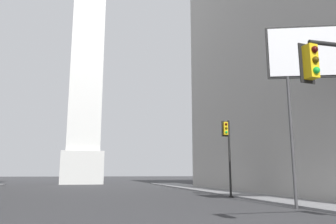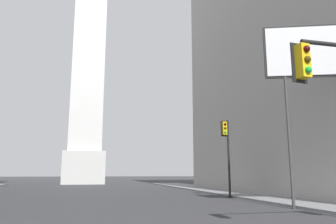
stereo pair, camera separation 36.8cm
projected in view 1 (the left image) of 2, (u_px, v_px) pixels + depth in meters
sidewalk_right at (273, 198)px, 25.61m from camera, size 5.00×75.07×0.15m
traffic_light_mid_right at (228, 146)px, 27.57m from camera, size 0.76×0.51×6.40m
billboard_sign at (327, 56)px, 19.67m from camera, size 6.74×2.55×10.85m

